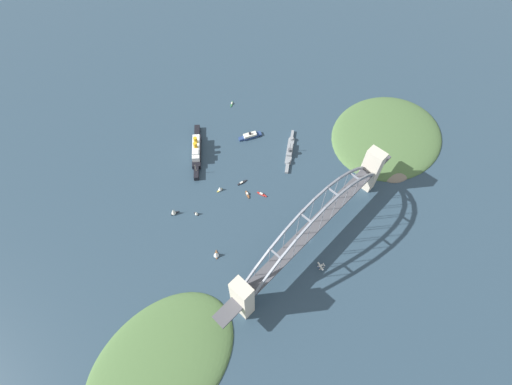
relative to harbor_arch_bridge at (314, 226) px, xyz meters
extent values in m
plane|color=#283D4C|center=(0.00, 0.00, -32.08)|extent=(1400.00, 1400.00, 0.00)
cube|color=beige|center=(-100.06, 0.00, -2.29)|extent=(12.06, 19.15, 59.57)
cube|color=beige|center=(100.06, 0.00, -2.29)|extent=(12.06, 19.15, 59.57)
cube|color=#47474C|center=(0.00, 0.00, -1.19)|extent=(188.05, 14.12, 2.40)
cube|color=#47474C|center=(-118.09, 0.00, -1.19)|extent=(24.00, 14.12, 2.40)
cube|color=#47474C|center=(118.09, 0.00, -1.19)|extent=(24.00, 14.12, 2.40)
cube|color=gray|center=(-87.34, -6.35, 6.67)|extent=(21.42, 1.80, 18.21)
cube|color=gray|center=(-67.93, -6.35, 20.65)|extent=(21.11, 1.80, 14.94)
cube|color=gray|center=(-48.52, -6.35, 31.14)|extent=(20.72, 1.80, 11.66)
cube|color=gray|center=(-29.11, -6.35, 38.13)|extent=(20.24, 1.80, 8.33)
cube|color=gray|center=(-9.70, -6.35, 41.62)|extent=(19.69, 1.80, 4.93)
cube|color=gray|center=(9.70, -6.35, 41.62)|extent=(19.69, 1.80, 4.93)
cube|color=gray|center=(29.11, -6.35, 38.13)|extent=(20.24, 1.80, 8.33)
cube|color=gray|center=(48.52, -6.35, 31.14)|extent=(20.72, 1.80, 11.66)
cube|color=gray|center=(67.93, -6.35, 20.65)|extent=(21.11, 1.80, 14.94)
cube|color=gray|center=(87.34, -6.35, 6.67)|extent=(21.42, 1.80, 18.21)
cube|color=gray|center=(-87.34, 6.35, 6.67)|extent=(21.42, 1.80, 18.21)
cube|color=gray|center=(-67.93, 6.35, 20.65)|extent=(21.11, 1.80, 14.94)
cube|color=gray|center=(-48.52, 6.35, 31.14)|extent=(20.72, 1.80, 11.66)
cube|color=gray|center=(-29.11, 6.35, 38.13)|extent=(20.24, 1.80, 8.33)
cube|color=gray|center=(-9.70, 6.35, 41.62)|extent=(19.69, 1.80, 4.93)
cube|color=gray|center=(9.70, 6.35, 41.62)|extent=(19.69, 1.80, 4.93)
cube|color=gray|center=(29.11, 6.35, 38.13)|extent=(20.24, 1.80, 8.33)
cube|color=gray|center=(48.52, 6.35, 31.14)|extent=(20.72, 1.80, 11.66)
cube|color=gray|center=(67.93, 6.35, 20.65)|extent=(21.11, 1.80, 14.94)
cube|color=gray|center=(87.34, 6.35, 6.67)|extent=(21.42, 1.80, 18.21)
cube|color=gray|center=(-97.04, 0.00, -1.19)|extent=(1.40, 12.71, 1.40)
cube|color=gray|center=(-58.22, 0.00, 26.77)|extent=(1.40, 12.71, 1.40)
cube|color=gray|center=(-19.41, 0.00, 40.75)|extent=(1.40, 12.71, 1.40)
cube|color=gray|center=(19.41, 0.00, 40.75)|extent=(1.40, 12.71, 1.40)
cube|color=gray|center=(58.22, 0.00, 26.77)|extent=(1.40, 12.71, 1.40)
cube|color=gray|center=(97.04, 0.00, -1.19)|extent=(1.40, 12.71, 1.40)
cylinder|color=gray|center=(-77.63, -6.35, 7.27)|extent=(0.56, 0.56, 14.53)
cylinder|color=gray|center=(-77.63, 6.35, 7.27)|extent=(0.56, 0.56, 14.53)
cylinder|color=gray|center=(-58.22, -6.35, 13.39)|extent=(0.56, 0.56, 26.76)
cylinder|color=gray|center=(-58.22, 6.35, 13.39)|extent=(0.56, 0.56, 26.76)
cylinder|color=gray|center=(-38.82, -6.35, 17.76)|extent=(0.56, 0.56, 35.50)
cylinder|color=gray|center=(-38.82, 6.35, 17.76)|extent=(0.56, 0.56, 35.50)
cylinder|color=gray|center=(-19.41, -6.35, 20.38)|extent=(0.56, 0.56, 40.74)
cylinder|color=gray|center=(-19.41, 6.35, 20.38)|extent=(0.56, 0.56, 40.74)
cylinder|color=gray|center=(0.00, -6.35, 21.25)|extent=(0.56, 0.56, 42.49)
cylinder|color=gray|center=(0.00, 6.35, 21.25)|extent=(0.56, 0.56, 42.49)
cylinder|color=gray|center=(19.41, -6.35, 20.38)|extent=(0.56, 0.56, 40.74)
cylinder|color=gray|center=(19.41, 6.35, 20.38)|extent=(0.56, 0.56, 40.74)
cylinder|color=gray|center=(38.82, -6.35, 17.76)|extent=(0.56, 0.56, 35.50)
cylinder|color=gray|center=(38.82, 6.35, 17.76)|extent=(0.56, 0.56, 35.50)
cylinder|color=gray|center=(58.22, -6.35, 13.39)|extent=(0.56, 0.56, 26.76)
cylinder|color=gray|center=(58.22, 6.35, 13.39)|extent=(0.56, 0.56, 26.76)
cylinder|color=gray|center=(77.63, -6.35, 7.27)|extent=(0.56, 0.56, 14.53)
cylinder|color=gray|center=(77.63, 6.35, 7.27)|extent=(0.56, 0.56, 14.53)
ellipsoid|color=#476638|center=(-184.47, 17.74, -32.08)|extent=(146.77, 103.14, 16.82)
ellipsoid|color=#476638|center=(184.67, 23.55, -32.08)|extent=(156.28, 132.80, 18.95)
ellipsoid|color=#756B5B|center=(149.50, -12.97, -32.08)|extent=(54.70, 39.84, 10.42)
cube|color=black|center=(-4.98, 177.97, -29.04)|extent=(41.62, 45.11, 6.08)
cube|color=black|center=(-27.66, 152.39, -29.04)|extent=(15.52, 16.49, 6.08)
cube|color=black|center=(17.71, 203.56, -29.04)|extent=(16.35, 17.23, 6.08)
cube|color=white|center=(-4.98, 177.97, -22.44)|extent=(31.97, 34.50, 7.12)
cube|color=white|center=(-12.00, 170.06, -17.28)|extent=(11.31, 11.38, 3.20)
cylinder|color=gold|center=(-6.25, 176.53, -15.15)|extent=(4.56, 4.56, 7.47)
cylinder|color=gold|center=(-0.51, 183.01, -15.15)|extent=(4.56, 4.56, 7.47)
cylinder|color=tan|center=(-26.25, 153.99, -21.00)|extent=(0.50, 0.50, 10.00)
cube|color=gray|center=(77.13, 96.14, -30.58)|extent=(38.37, 29.66, 3.00)
cube|color=gray|center=(99.87, 111.78, -30.58)|extent=(13.29, 10.61, 3.00)
cube|color=gray|center=(54.38, 80.49, -30.58)|extent=(13.67, 11.17, 3.00)
cube|color=gray|center=(77.13, 96.14, -27.47)|extent=(20.46, 16.69, 3.22)
cylinder|color=gray|center=(92.76, 106.89, -27.98)|extent=(5.26, 5.26, 2.20)
cylinder|color=gray|center=(61.49, 85.38, -27.98)|extent=(5.26, 5.26, 2.20)
cylinder|color=gray|center=(77.13, 96.14, -20.86)|extent=(0.60, 0.60, 10.00)
cylinder|color=#4C4C51|center=(73.71, 93.79, -23.66)|extent=(4.13, 4.13, 4.40)
cube|color=navy|center=(60.08, 149.06, -30.62)|extent=(19.72, 14.74, 2.92)
cube|color=navy|center=(49.13, 154.21, -30.62)|extent=(7.78, 7.48, 2.92)
cube|color=navy|center=(71.03, 143.91, -30.62)|extent=(8.24, 8.46, 2.92)
cube|color=beige|center=(60.08, 149.06, -27.75)|extent=(17.86, 13.04, 2.81)
cylinder|color=black|center=(60.08, 149.06, -25.15)|extent=(3.10, 3.10, 2.40)
cylinder|color=#B7B7B2|center=(-16.28, -29.16, -31.63)|extent=(6.08, 3.01, 0.90)
cylinder|color=#B7B7B2|center=(-15.05, -25.88, -31.63)|extent=(6.08, 3.01, 0.90)
cylinder|color=navy|center=(-16.28, -29.16, -30.50)|extent=(0.14, 0.14, 1.35)
cylinder|color=navy|center=(-15.05, -25.88, -30.50)|extent=(0.14, 0.14, 1.35)
ellipsoid|color=beige|center=(-15.66, -27.52, -29.26)|extent=(7.63, 3.77, 1.13)
cylinder|color=navy|center=(-18.92, -26.30, -29.26)|extent=(1.13, 1.29, 1.08)
cube|color=beige|center=(-16.57, -27.18, -28.78)|extent=(4.90, 9.42, 0.20)
cube|color=beige|center=(-12.48, -28.71, -29.15)|extent=(2.29, 3.74, 0.12)
cube|color=navy|center=(-12.48, -28.71, -27.94)|extent=(1.07, 0.50, 1.50)
cube|color=black|center=(-79.52, 129.37, -31.57)|extent=(5.82, 3.47, 1.03)
cube|color=black|center=(-75.99, 128.53, -31.57)|extent=(2.00, 1.41, 1.03)
cube|color=black|center=(-83.05, 130.22, -31.57)|extent=(2.05, 1.61, 1.03)
cylinder|color=tan|center=(-79.08, 129.27, -26.44)|extent=(0.16, 0.16, 9.22)
cone|color=silver|center=(-80.62, 129.64, -26.90)|extent=(6.01, 6.01, 7.38)
cube|color=black|center=(2.34, 105.11, -31.57)|extent=(7.86, 4.05, 1.02)
cube|color=black|center=(7.23, 104.08, -31.57)|extent=(2.73, 1.89, 1.02)
cube|color=black|center=(-2.54, 106.15, -31.57)|extent=(2.79, 2.17, 1.02)
cube|color=beige|center=(1.43, 105.31, -30.57)|extent=(4.09, 2.78, 0.96)
cube|color=brown|center=(-81.00, 59.10, -31.67)|extent=(5.79, 6.29, 0.83)
cube|color=brown|center=(-78.54, 62.18, -31.67)|extent=(2.17, 2.29, 0.83)
cube|color=brown|center=(-83.47, 56.02, -31.67)|extent=(2.36, 2.44, 0.83)
cylinder|color=tan|center=(-80.70, 59.48, -27.31)|extent=(0.16, 0.16, 7.89)
cone|color=white|center=(-81.77, 58.14, -27.71)|extent=(7.62, 7.62, 6.31)
cube|color=#B2231E|center=(20.58, 28.60, -31.66)|extent=(5.81, 3.32, 0.85)
cube|color=#B2231E|center=(17.04, 27.66, -31.66)|extent=(2.05, 1.52, 0.85)
cube|color=#B2231E|center=(24.11, 29.54, -31.66)|extent=(2.10, 1.73, 0.85)
cube|color=beige|center=(21.24, 28.77, -30.66)|extent=(3.06, 2.24, 1.14)
cube|color=#2D6B3D|center=(85.33, 209.88, -31.68)|extent=(6.88, 5.77, 0.81)
cube|color=#2D6B3D|center=(81.59, 207.22, -31.68)|extent=(2.57, 2.31, 0.81)
cube|color=#2D6B3D|center=(89.07, 212.55, -31.68)|extent=(2.71, 2.50, 0.81)
cube|color=beige|center=(86.03, 210.38, -30.60)|extent=(3.82, 3.42, 1.35)
cube|color=black|center=(-63.62, 111.53, -31.72)|extent=(2.01, 3.97, 0.72)
cube|color=black|center=(-63.88, 114.07, -31.72)|extent=(0.86, 1.34, 0.72)
cube|color=black|center=(-63.37, 109.00, -31.72)|extent=(1.00, 1.36, 0.72)
cylinder|color=tan|center=(-63.66, 111.85, -28.47)|extent=(0.16, 0.16, 5.78)
cone|color=silver|center=(-63.54, 110.74, -28.76)|extent=(3.84, 3.84, 4.62)
cube|color=#B2231E|center=(6.35, 76.67, -31.47)|extent=(4.09, 7.75, 1.22)
cube|color=#B2231E|center=(7.60, 71.89, -31.47)|extent=(1.84, 2.71, 1.22)
cube|color=#B2231E|center=(5.10, 81.46, -31.47)|extent=(2.08, 2.77, 1.22)
cube|color=beige|center=(6.12, 77.57, -30.20)|extent=(2.71, 4.05, 1.32)
cube|color=gold|center=(-23.92, 116.14, -31.60)|extent=(4.55, 2.43, 0.96)
cube|color=gold|center=(-26.86, 116.33, -31.60)|extent=(1.53, 1.06, 0.96)
cube|color=gold|center=(-20.97, 115.96, -31.60)|extent=(1.54, 1.25, 0.96)
cylinder|color=tan|center=(-24.29, 116.17, -28.09)|extent=(0.16, 0.16, 6.06)
cone|color=white|center=(-23.00, 116.09, -28.40)|extent=(4.30, 4.30, 4.85)
cube|color=brown|center=(-5.60, 88.48, -31.43)|extent=(4.95, 6.84, 1.30)
cube|color=brown|center=(-7.41, 84.61, -31.43)|extent=(2.13, 2.51, 1.30)
cube|color=brown|center=(-3.79, 92.34, -31.43)|extent=(2.38, 2.62, 1.30)
cube|color=beige|center=(-5.26, 89.20, -30.20)|extent=(3.14, 3.73, 1.17)
camera|label=1|loc=(-162.91, -78.04, 319.25)|focal=25.46mm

